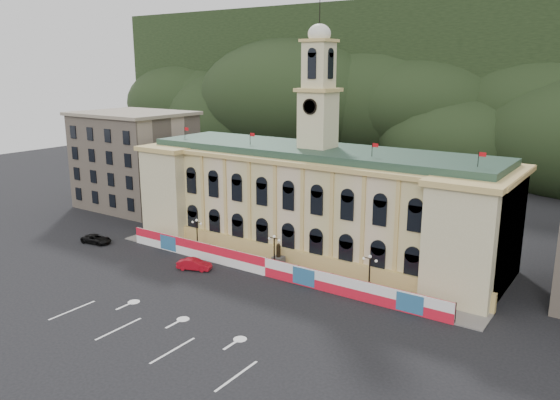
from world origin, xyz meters
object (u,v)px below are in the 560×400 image
Objects in this scene: statue at (278,261)px; black_suv at (96,239)px; lamp_center at (274,250)px; red_sedan at (194,264)px.

black_suv is at bearing -167.05° from statue.
lamp_center is at bearing -87.68° from black_suv.
black_suv is (-20.64, -0.21, -0.08)m from red_sedan.
lamp_center is 30.67m from black_suv.
lamp_center is at bearing -90.00° from statue.
statue is 0.71× the size of black_suv.
black_suv is (-30.00, -5.90, -2.38)m from lamp_center.
black_suv is at bearing -168.87° from lamp_center.
lamp_center is 11.19m from red_sedan.
statue is at bearing -75.85° from red_sedan.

